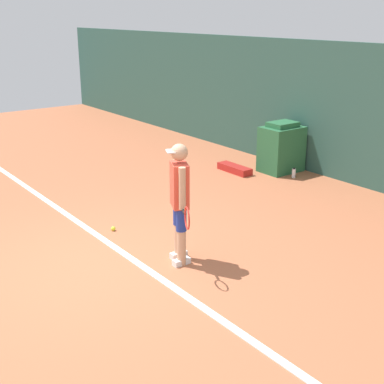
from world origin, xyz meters
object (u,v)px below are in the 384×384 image
at_px(tennis_player, 180,198).
at_px(tennis_ball, 113,229).
at_px(equipment_bag, 235,169).
at_px(covered_chair, 281,148).
at_px(water_bottle, 294,173).

height_order(tennis_player, tennis_ball, tennis_player).
distance_m(tennis_ball, equipment_bag, 3.76).
xyz_separation_m(covered_chair, water_bottle, (0.49, -0.13, -0.40)).
bearing_deg(equipment_bag, tennis_player, -50.90).
distance_m(tennis_player, water_bottle, 4.45).
relative_size(tennis_player, equipment_bag, 1.94).
xyz_separation_m(covered_chair, equipment_bag, (-0.52, -0.82, -0.42)).
relative_size(tennis_ball, equipment_bag, 0.08).
height_order(tennis_ball, water_bottle, water_bottle).
height_order(equipment_bag, water_bottle, water_bottle).
height_order(tennis_player, covered_chair, tennis_player).
distance_m(covered_chair, water_bottle, 0.65).
bearing_deg(tennis_ball, water_bottle, 93.33).
bearing_deg(tennis_ball, equipment_bag, 109.49).
relative_size(tennis_player, covered_chair, 1.55).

